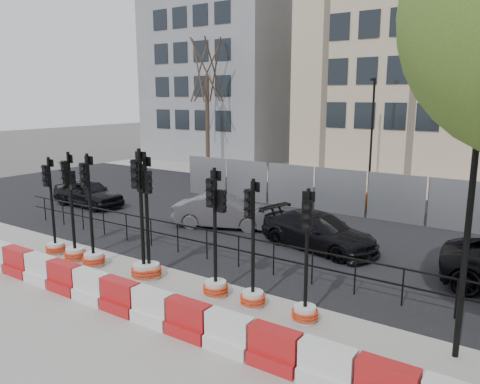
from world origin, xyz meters
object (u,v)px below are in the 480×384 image
Objects in this scene: traffic_signal_h at (305,296)px; car_c at (318,231)px; lamp_post_near at (471,198)px; traffic_signal_d at (143,249)px; traffic_signal_a at (54,235)px; car_a at (88,193)px.

car_c is (-1.94, 4.98, -0.03)m from traffic_signal_h.
lamp_post_near is 4.06m from traffic_signal_h.
traffic_signal_h is (-3.12, -0.30, -2.58)m from lamp_post_near.
traffic_signal_d is at bearing 164.26° from traffic_signal_h.
lamp_post_near is at bearing -12.63° from traffic_signal_h.
traffic_signal_d is (-8.00, -0.51, -2.34)m from lamp_post_near.
traffic_signal_a reaches higher than car_a.
traffic_signal_d reaches higher than car_c.
traffic_signal_h reaches higher than car_a.
traffic_signal_h is (4.88, 0.21, -0.24)m from traffic_signal_d.
traffic_signal_d is at bearing -118.70° from car_a.
traffic_signal_d is at bearing -3.09° from traffic_signal_a.
traffic_signal_h is at bearing -174.47° from lamp_post_near.
car_c is (-5.07, 4.68, -2.61)m from lamp_post_near.
car_a is at bearing 141.29° from traffic_signal_d.
car_a is 11.53m from car_c.
traffic_signal_a is 0.87× the size of traffic_signal_d.
car_a is (-8.59, 4.95, -0.24)m from traffic_signal_d.
car_c is (2.93, 5.18, -0.27)m from traffic_signal_d.
car_c is (11.53, 0.24, -0.03)m from car_a.
traffic_signal_a is 1.03× the size of traffic_signal_h.
traffic_signal_d is 0.82× the size of car_c.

